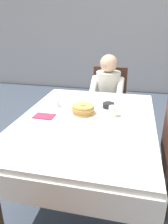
{
  "coord_description": "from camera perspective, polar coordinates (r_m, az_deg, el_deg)",
  "views": [
    {
      "loc": [
        0.35,
        -1.63,
        1.5
      ],
      "look_at": [
        -0.02,
        0.02,
        0.79
      ],
      "focal_mm": 35.73,
      "sensor_mm": 36.0,
      "label": 1
    }
  ],
  "objects": [
    {
      "name": "back_wall",
      "position": [
        5.05,
        9.62,
        23.47
      ],
      "size": [
        12.0,
        0.16,
        3.2
      ],
      "primitive_type": "cube",
      "color": "#B2B7C1",
      "rests_on": "ground"
    },
    {
      "name": "plate_breakfast",
      "position": [
        1.91,
        -0.34,
        -0.5
      ],
      "size": [
        0.28,
        0.28,
        0.02
      ],
      "primitive_type": "cylinder",
      "color": "white",
      "rests_on": "dining_table_main"
    },
    {
      "name": "bowl_butter",
      "position": [
        2.07,
        6.27,
        1.7
      ],
      "size": [
        0.11,
        0.11,
        0.04
      ],
      "primitive_type": "cylinder",
      "color": "black",
      "rests_on": "dining_table_main"
    },
    {
      "name": "fork_left_of_plate",
      "position": [
        1.94,
        -5.94,
        -0.39
      ],
      "size": [
        0.02,
        0.18,
        0.0
      ],
      "primitive_type": "cube",
      "rotation": [
        0.0,
        0.0,
        1.61
      ],
      "color": "silver",
      "rests_on": "dining_table_main"
    },
    {
      "name": "breakfast_stack",
      "position": [
        1.89,
        -0.25,
        0.7
      ],
      "size": [
        0.2,
        0.2,
        0.08
      ],
      "color": "tan",
      "rests_on": "plate_breakfast"
    },
    {
      "name": "cup_coffee",
      "position": [
        1.89,
        7.54,
        0.25
      ],
      "size": [
        0.11,
        0.08,
        0.08
      ],
      "color": "white",
      "rests_on": "dining_table_main"
    },
    {
      "name": "spoon_near_edge",
      "position": [
        1.61,
        -3.94,
        -5.33
      ],
      "size": [
        0.15,
        0.05,
        0.0
      ],
      "primitive_type": "cube",
      "rotation": [
        0.0,
        0.0,
        0.26
      ],
      "color": "silver",
      "rests_on": "dining_table_main"
    },
    {
      "name": "knife_right_of_plate",
      "position": [
        1.86,
        5.23,
        -1.4
      ],
      "size": [
        0.02,
        0.2,
        0.0
      ],
      "primitive_type": "cube",
      "rotation": [
        0.0,
        0.0,
        1.56
      ],
      "color": "silver",
      "rests_on": "dining_table_main"
    },
    {
      "name": "chair_diner",
      "position": [
        2.98,
        6.28,
        3.51
      ],
      "size": [
        0.44,
        0.45,
        0.93
      ],
      "rotation": [
        0.0,
        0.0,
        3.14
      ],
      "color": "#4C2D23",
      "rests_on": "ground"
    },
    {
      "name": "dining_table_main",
      "position": [
        1.87,
        0.56,
        -4.27
      ],
      "size": [
        1.12,
        1.52,
        0.74
      ],
      "color": "white",
      "rests_on": "ground"
    },
    {
      "name": "napkin_folded",
      "position": [
        1.9,
        -10.16,
        -1.07
      ],
      "size": [
        0.17,
        0.12,
        0.01
      ],
      "primitive_type": "cube",
      "rotation": [
        0.0,
        0.0,
        -0.03
      ],
      "color": "#8C2D4C",
      "rests_on": "dining_table_main"
    },
    {
      "name": "ground_plane",
      "position": [
        2.24,
        0.49,
        -19.28
      ],
      "size": [
        14.0,
        14.0,
        0.0
      ],
      "primitive_type": "plane",
      "color": "#3D4756"
    },
    {
      "name": "diner_person",
      "position": [
        2.79,
        6.01,
        5.18
      ],
      "size": [
        0.4,
        0.43,
        1.12
      ],
      "rotation": [
        0.0,
        0.0,
        3.14
      ],
      "color": "silver",
      "rests_on": "ground"
    },
    {
      "name": "syrup_pitcher",
      "position": [
        2.07,
        -6.87,
        2.15
      ],
      "size": [
        0.08,
        0.08,
        0.07
      ],
      "color": "silver",
      "rests_on": "dining_table_main"
    }
  ]
}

